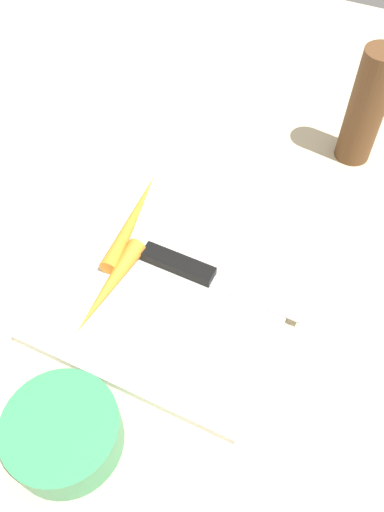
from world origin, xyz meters
TOP-DOWN VIEW (x-y plane):
  - ground_plane at (0.00, 0.00)m, footprint 1.40×1.40m
  - cutting_board at (0.00, 0.00)m, footprint 0.36×0.26m
  - knife at (-0.02, -0.01)m, footprint 0.02×0.20m
  - carrot_long at (0.01, 0.09)m, footprint 0.16×0.04m
  - carrot_short at (-0.09, 0.06)m, footprint 0.13×0.02m
  - small_bowl at (-0.24, 0.02)m, footprint 0.11×0.11m
  - pepper_grinder at (0.27, -0.13)m, footprint 0.05×0.05m

SIDE VIEW (x-z plane):
  - ground_plane at x=0.00m, z-range 0.00..0.00m
  - cutting_board at x=0.00m, z-range 0.00..0.01m
  - knife at x=-0.02m, z-range 0.01..0.02m
  - carrot_long at x=0.01m, z-range 0.01..0.03m
  - small_bowl at x=-0.24m, z-range 0.00..0.05m
  - carrot_short at x=-0.09m, z-range 0.01..0.03m
  - pepper_grinder at x=0.27m, z-range 0.00..0.16m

